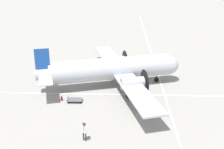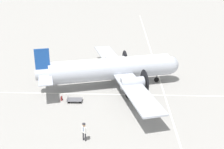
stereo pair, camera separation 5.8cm
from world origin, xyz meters
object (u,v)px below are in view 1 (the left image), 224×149
(suitcase_near_door, at_px, (62,98))
(baggage_cart, at_px, (75,100))
(airliner_main, at_px, (115,68))
(crew_foreground, at_px, (84,130))

(suitcase_near_door, bearing_deg, baggage_cart, 76.96)
(airliner_main, height_order, baggage_cart, airliner_main)
(suitcase_near_door, relative_size, baggage_cart, 0.28)
(crew_foreground, relative_size, baggage_cart, 1.01)
(airliner_main, height_order, suitcase_near_door, airliner_main)
(crew_foreground, bearing_deg, baggage_cart, -43.08)
(airliner_main, bearing_deg, baggage_cart, -149.35)
(crew_foreground, distance_m, baggage_cart, 8.48)
(suitcase_near_door, bearing_deg, crew_foreground, 25.16)
(crew_foreground, height_order, baggage_cart, crew_foreground)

